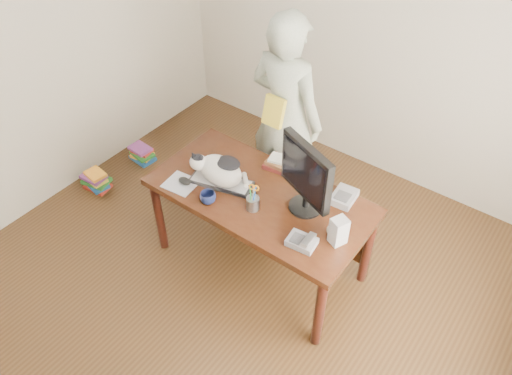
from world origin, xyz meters
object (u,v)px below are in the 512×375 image
at_px(person, 286,118).
at_px(speaker, 339,231).
at_px(mouse, 185,181).
at_px(phone, 302,241).
at_px(book_stack, 281,164).
at_px(desk, 266,203).
at_px(coffee_mug, 208,198).
at_px(book_pile_b, 142,154).
at_px(baseball, 333,230).
at_px(keyboard, 221,182).
at_px(monitor, 306,175).
at_px(calculator, 344,197).
at_px(pen_cup, 253,202).
at_px(book_pile_a, 96,181).
at_px(cat, 219,169).

bearing_deg(person, speaker, 142.09).
distance_m(mouse, phone, 1.00).
bearing_deg(person, book_stack, 121.60).
distance_m(desk, phone, 0.60).
bearing_deg(book_stack, coffee_mug, -113.42).
bearing_deg(book_pile_b, baseball, -9.22).
distance_m(keyboard, book_pile_b, 1.64).
height_order(monitor, coffee_mug, monitor).
distance_m(desk, monitor, 0.56).
relative_size(book_stack, book_pile_b, 0.98).
height_order(monitor, baseball, monitor).
distance_m(desk, calculator, 0.58).
relative_size(mouse, coffee_mug, 1.00).
distance_m(coffee_mug, phone, 0.74).
bearing_deg(speaker, pen_cup, -148.79).
height_order(pen_cup, book_pile_a, pen_cup).
bearing_deg(book_stack, pen_cup, -84.46).
bearing_deg(monitor, book_pile_b, -166.31).
height_order(desk, keyboard, keyboard).
xyz_separation_m(person, book_pile_b, (-1.45, -0.36, -0.82)).
height_order(desk, book_pile_a, desk).
relative_size(monitor, calculator, 2.53).
relative_size(phone, person, 0.11).
distance_m(speaker, book_pile_b, 2.54).
xyz_separation_m(coffee_mug, book_pile_a, (-1.51, 0.08, -0.71)).
height_order(person, book_pile_b, person).
xyz_separation_m(pen_cup, baseball, (0.56, 0.12, -0.02)).
relative_size(keyboard, calculator, 2.29).
distance_m(cat, person, 0.79).
distance_m(baseball, book_pile_a, 2.47).
distance_m(person, book_pile_b, 1.71).
distance_m(keyboard, pen_cup, 0.35).
bearing_deg(cat, keyboard, 8.36).
height_order(coffee_mug, book_pile_b, coffee_mug).
bearing_deg(mouse, pen_cup, 2.92).
bearing_deg(speaker, monitor, -176.63).
bearing_deg(mouse, book_pile_a, 171.96).
xyz_separation_m(monitor, mouse, (-0.83, -0.30, -0.28)).
height_order(pen_cup, speaker, pen_cup).
bearing_deg(calculator, pen_cup, -140.86).
bearing_deg(desk, keyboard, -152.20).
xyz_separation_m(pen_cup, book_pile_a, (-1.80, -0.05, -0.73)).
relative_size(pen_cup, person, 0.13).
distance_m(cat, book_pile_a, 1.65).
bearing_deg(phone, coffee_mug, 178.52).
distance_m(book_stack, book_pile_a, 1.91).
bearing_deg(coffee_mug, mouse, 170.21).
distance_m(speaker, person, 1.21).
bearing_deg(desk, speaker, -12.07).
relative_size(coffee_mug, speaker, 0.55).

